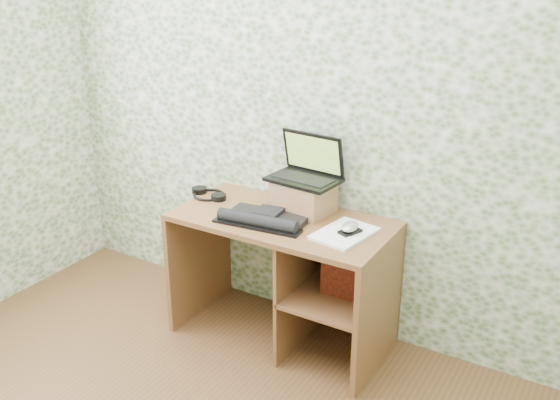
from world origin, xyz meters
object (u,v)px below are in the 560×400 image
Objects in this scene: riser at (303,196)px; keyboard at (264,218)px; desk at (297,264)px; laptop at (307,169)px; notepad at (344,233)px.

riser reaches higher than keyboard.
laptop is at bearing 99.83° from desk.
laptop reaches higher than notepad.
laptop is (-0.03, 0.16, 0.51)m from desk.
laptop is 1.20× the size of notepad.
keyboard reaches higher than notepad.
keyboard is at bearing -114.01° from riser.
riser reaches higher than notepad.
notepad is at bearing 4.53° from keyboard.
keyboard is (-0.11, -0.24, -0.07)m from riser.
riser is at bearing 163.05° from notepad.
keyboard is 1.50× the size of notepad.
keyboard is at bearing -160.24° from notepad.
desk is at bearing -76.84° from riser.
riser is 0.60× the size of keyboard.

